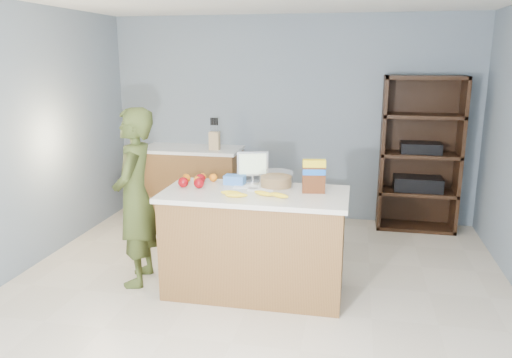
% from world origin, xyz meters
% --- Properties ---
extents(floor, '(4.50, 5.00, 0.02)m').
position_xyz_m(floor, '(0.00, 0.00, 0.00)').
color(floor, beige).
rests_on(floor, ground).
extents(walls, '(4.52, 5.02, 2.51)m').
position_xyz_m(walls, '(0.00, 0.00, 1.65)').
color(walls, slate).
rests_on(walls, ground).
extents(counter_peninsula, '(1.56, 0.76, 0.90)m').
position_xyz_m(counter_peninsula, '(0.00, 0.30, 0.42)').
color(counter_peninsula, brown).
rests_on(counter_peninsula, ground).
extents(back_cabinet, '(1.24, 0.62, 0.90)m').
position_xyz_m(back_cabinet, '(-1.20, 2.20, 0.45)').
color(back_cabinet, brown).
rests_on(back_cabinet, ground).
extents(shelving_unit, '(0.90, 0.40, 1.80)m').
position_xyz_m(shelving_unit, '(1.55, 2.35, 0.86)').
color(shelving_unit, black).
rests_on(shelving_unit, ground).
extents(person, '(0.47, 0.63, 1.59)m').
position_xyz_m(person, '(-1.08, 0.28, 0.79)').
color(person, '#38431B').
rests_on(person, ground).
extents(knife_block, '(0.12, 0.10, 0.31)m').
position_xyz_m(knife_block, '(-0.87, 2.12, 1.02)').
color(knife_block, tan).
rests_on(knife_block, back_cabinet).
extents(envelopes, '(0.37, 0.20, 0.00)m').
position_xyz_m(envelopes, '(-0.04, 0.41, 0.90)').
color(envelopes, white).
rests_on(envelopes, counter_peninsula).
extents(bananas, '(0.58, 0.19, 0.04)m').
position_xyz_m(bananas, '(0.01, 0.16, 0.92)').
color(bananas, yellow).
rests_on(bananas, counter_peninsula).
extents(apples, '(0.23, 0.24, 0.09)m').
position_xyz_m(apples, '(-0.56, 0.37, 0.95)').
color(apples, maroon).
rests_on(apples, counter_peninsula).
extents(oranges, '(0.31, 0.21, 0.07)m').
position_xyz_m(oranges, '(-0.57, 0.52, 0.94)').
color(oranges, orange).
rests_on(oranges, counter_peninsula).
extents(blue_carton, '(0.18, 0.13, 0.08)m').
position_xyz_m(blue_carton, '(-0.23, 0.53, 0.94)').
color(blue_carton, blue).
rests_on(blue_carton, counter_peninsula).
extents(salad_bowl, '(0.30, 0.30, 0.13)m').
position_xyz_m(salad_bowl, '(0.14, 0.53, 0.96)').
color(salad_bowl, '#267219').
rests_on(salad_bowl, counter_peninsula).
extents(tv, '(0.28, 0.12, 0.28)m').
position_xyz_m(tv, '(-0.09, 0.62, 1.06)').
color(tv, silver).
rests_on(tv, counter_peninsula).
extents(cereal_box, '(0.20, 0.10, 0.28)m').
position_xyz_m(cereal_box, '(0.48, 0.37, 1.06)').
color(cereal_box, '#592B14').
rests_on(cereal_box, counter_peninsula).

